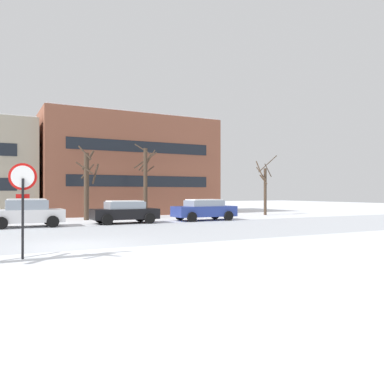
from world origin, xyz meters
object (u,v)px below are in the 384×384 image
Objects in this scene: stop_sign at (23,192)px; parked_car_black at (125,212)px; parked_car_white at (26,213)px; parked_car_blue at (204,209)px.

parked_car_black is at bearing 59.67° from stop_sign.
parked_car_white is at bearing 84.81° from stop_sign.
parked_car_blue is (5.54, 0.00, 0.02)m from parked_car_black.
parked_car_white reaches higher than parked_car_blue.
parked_car_blue is (12.09, 11.20, -1.16)m from stop_sign.
parked_car_white is (1.02, 11.18, -1.12)m from stop_sign.
parked_car_black is 0.95× the size of parked_car_blue.
stop_sign reaches higher than parked_car_white.
parked_car_black is at bearing -179.95° from parked_car_blue.
parked_car_blue is at bearing 42.83° from stop_sign.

